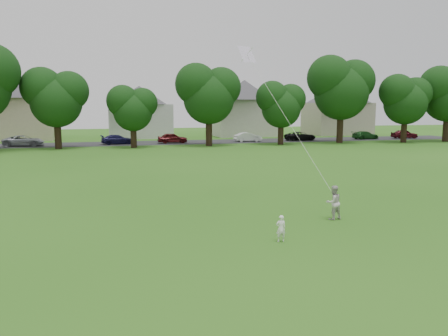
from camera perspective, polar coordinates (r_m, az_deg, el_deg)
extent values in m
plane|color=#285E15|center=(14.89, 2.21, -9.84)|extent=(160.00, 160.00, 0.00)
cube|color=#2D2D30|center=(55.91, -10.18, 3.23)|extent=(90.00, 7.00, 0.01)
imported|color=white|center=(15.08, 7.44, -7.84)|extent=(0.35, 0.25, 0.93)
imported|color=beige|center=(18.33, 14.10, -4.39)|extent=(0.76, 0.63, 1.41)
plane|color=silver|center=(21.98, 3.02, 14.60)|extent=(1.11, 0.86, 0.82)
cylinder|color=white|center=(19.78, 8.15, 6.45)|extent=(0.01, 0.01, 8.24)
cylinder|color=black|center=(50.90, -20.88, 4.28)|extent=(0.73, 0.73, 3.40)
cylinder|color=black|center=(49.86, -11.72, 4.17)|extent=(0.67, 0.67, 2.69)
cylinder|color=black|center=(51.08, -1.98, 4.98)|extent=(0.76, 0.76, 3.69)
cylinder|color=black|center=(53.33, 7.42, 4.65)|extent=(0.69, 0.69, 2.95)
cylinder|color=black|center=(57.33, 14.91, 5.32)|extent=(0.80, 0.80, 4.22)
cylinder|color=black|center=(60.55, 22.45, 4.70)|extent=(0.73, 0.73, 3.35)
cylinder|color=black|center=(64.50, 27.00, 4.79)|extent=(0.77, 0.77, 3.79)
imported|color=#8F919C|center=(55.62, -24.70, 3.25)|extent=(4.58, 2.27, 1.25)
imported|color=#14133B|center=(54.72, -13.72, 3.64)|extent=(4.13, 2.09, 1.15)
imported|color=#541013|center=(55.20, -6.74, 3.91)|extent=(3.75, 1.54, 1.27)
imported|color=white|center=(57.37, 3.13, 4.06)|extent=(3.59, 1.31, 1.18)
imported|color=black|center=(60.02, 9.94, 4.13)|extent=(4.46, 2.48, 1.18)
imported|color=#194D1A|center=(64.73, 17.99, 4.10)|extent=(3.87, 1.71, 1.11)
imported|color=#501018|center=(68.32, 22.49, 4.14)|extent=(3.84, 1.87, 1.26)
cube|color=#C4B593|center=(66.67, -24.83, 5.82)|extent=(8.32, 6.79, 5.70)
pyramid|color=#444247|center=(66.79, -25.13, 10.95)|extent=(12.00, 12.00, 3.13)
cube|color=silver|center=(65.74, -10.89, 6.04)|extent=(9.00, 6.34, 4.87)
pyramid|color=#444247|center=(65.77, -11.01, 10.49)|extent=(12.98, 12.98, 2.68)
cube|color=beige|center=(68.60, 2.65, 6.54)|extent=(9.28, 6.78, 5.57)
pyramid|color=#444247|center=(68.70, 2.68, 11.43)|extent=(13.39, 13.39, 3.07)
cube|color=#BCAE9B|center=(74.87, 14.51, 6.26)|extent=(9.46, 7.66, 5.15)
pyramid|color=#444247|center=(74.92, 14.66, 10.39)|extent=(13.65, 13.65, 2.83)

